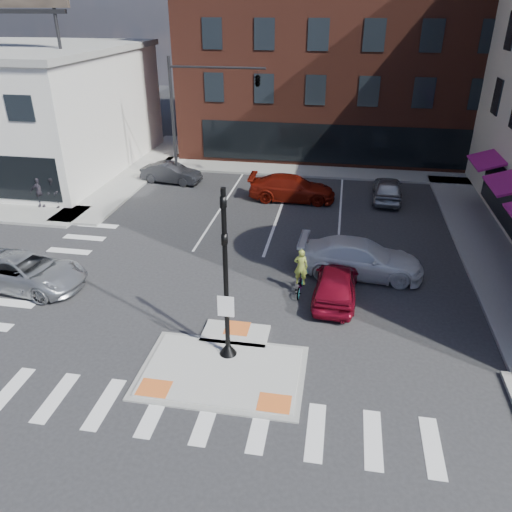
% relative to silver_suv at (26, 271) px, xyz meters
% --- Properties ---
extents(ground, '(120.00, 120.00, 0.00)m').
position_rel_silver_suv_xyz_m(ground, '(9.50, -3.57, -0.73)').
color(ground, '#28282B').
rests_on(ground, ground).
extents(refuge_island, '(5.40, 4.65, 0.13)m').
position_rel_silver_suv_xyz_m(refuge_island, '(9.50, -3.83, -0.68)').
color(refuge_island, gray).
rests_on(refuge_island, ground).
extents(sidewalk_nw, '(23.50, 20.50, 0.15)m').
position_rel_silver_suv_xyz_m(sidewalk_nw, '(-7.26, 11.72, -0.65)').
color(sidewalk_nw, gray).
rests_on(sidewalk_nw, ground).
extents(sidewalk_e, '(3.00, 24.00, 0.15)m').
position_rel_silver_suv_xyz_m(sidewalk_e, '(20.30, 6.43, -0.65)').
color(sidewalk_e, gray).
rests_on(sidewalk_e, ground).
extents(sidewalk_n, '(26.00, 3.00, 0.15)m').
position_rel_silver_suv_xyz_m(sidewalk_n, '(12.50, 18.43, -0.65)').
color(sidewalk_n, gray).
rests_on(sidewalk_n, ground).
extents(building_n, '(24.40, 18.40, 15.50)m').
position_rel_silver_suv_xyz_m(building_n, '(12.50, 28.42, 7.07)').
color(building_n, '#4F2218').
rests_on(building_n, ground).
extents(building_far_left, '(10.00, 12.00, 10.00)m').
position_rel_silver_suv_xyz_m(building_far_left, '(5.50, 48.43, 4.27)').
color(building_far_left, slate).
rests_on(building_far_left, ground).
extents(building_far_right, '(12.00, 12.00, 12.00)m').
position_rel_silver_suv_xyz_m(building_far_right, '(18.50, 50.43, 5.27)').
color(building_far_right, brown).
rests_on(building_far_right, ground).
extents(signal_pole, '(0.60, 0.60, 5.98)m').
position_rel_silver_suv_xyz_m(signal_pole, '(9.50, -3.17, 1.63)').
color(signal_pole, black).
rests_on(signal_pole, refuge_island).
extents(mast_arm_signal, '(6.10, 2.24, 8.00)m').
position_rel_silver_suv_xyz_m(mast_arm_signal, '(6.03, 14.43, 5.48)').
color(mast_arm_signal, black).
rests_on(mast_arm_signal, ground).
extents(silver_suv, '(5.48, 3.02, 1.45)m').
position_rel_silver_suv_xyz_m(silver_suv, '(0.00, 0.00, 0.00)').
color(silver_suv, '#B1B4B8').
rests_on(silver_suv, ground).
extents(red_sedan, '(1.90, 4.35, 1.46)m').
position_rel_silver_suv_xyz_m(red_sedan, '(13.00, 1.31, 0.00)').
color(red_sedan, maroon).
rests_on(red_sedan, ground).
extents(white_pickup, '(5.59, 2.49, 1.59)m').
position_rel_silver_suv_xyz_m(white_pickup, '(13.99, 3.55, 0.07)').
color(white_pickup, white).
rests_on(white_pickup, ground).
extents(bg_car_dark, '(4.17, 1.93, 1.32)m').
position_rel_silver_suv_xyz_m(bg_car_dark, '(1.61, 14.37, -0.06)').
color(bg_car_dark, '#252529').
rests_on(bg_car_dark, ground).
extents(bg_car_silver, '(1.92, 4.36, 1.46)m').
position_rel_silver_suv_xyz_m(bg_car_silver, '(15.76, 13.43, 0.00)').
color(bg_car_silver, '#A9ABB0').
rests_on(bg_car_silver, ground).
extents(bg_car_red, '(5.27, 2.19, 1.52)m').
position_rel_silver_suv_xyz_m(bg_car_red, '(9.98, 12.43, 0.04)').
color(bg_car_red, maroon).
rests_on(bg_car_red, ground).
extents(cyclist, '(0.61, 1.59, 2.02)m').
position_rel_silver_suv_xyz_m(cyclist, '(11.53, 1.46, -0.05)').
color(cyclist, '#3F3F44').
rests_on(cyclist, ground).
extents(pedestrian_a, '(1.12, 1.11, 1.82)m').
position_rel_silver_suv_xyz_m(pedestrian_a, '(-3.48, 8.43, 0.33)').
color(pedestrian_a, black).
rests_on(pedestrian_a, sidewalk_nw).
extents(pedestrian_b, '(1.10, 0.63, 1.76)m').
position_rel_silver_suv_xyz_m(pedestrian_b, '(-4.38, 8.43, 0.30)').
color(pedestrian_b, '#36313C').
rests_on(pedestrian_b, sidewalk_nw).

